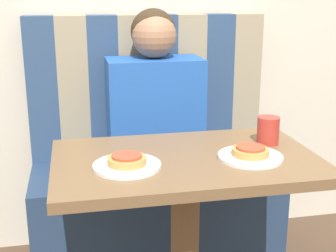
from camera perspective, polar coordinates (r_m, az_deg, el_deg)
name	(u,v)px	position (r m, az deg, el deg)	size (l,w,h in m)	color
booth_seat	(156,214)	(2.30, -1.51, -10.73)	(1.13, 0.50, 0.50)	navy
booth_backrest	(147,86)	(2.29, -2.52, 4.86)	(1.13, 0.10, 0.68)	navy
dining_table	(185,192)	(1.61, 2.14, -8.10)	(0.88, 0.55, 0.75)	brown
person	(155,96)	(2.10, -1.65, 3.71)	(0.42, 0.24, 0.72)	#2356B2
plate_left	(127,166)	(1.47, -5.01, -4.84)	(0.21, 0.21, 0.01)	white
plate_right	(250,157)	(1.57, 9.98, -3.71)	(0.21, 0.21, 0.01)	white
pizza_left	(127,160)	(1.47, -5.03, -4.12)	(0.12, 0.12, 0.03)	#C68E47
pizza_right	(250,151)	(1.56, 10.02, -3.02)	(0.12, 0.12, 0.03)	#C68E47
drinking_cup	(268,130)	(1.72, 12.11, -0.51)	(0.08, 0.08, 0.10)	#B23328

